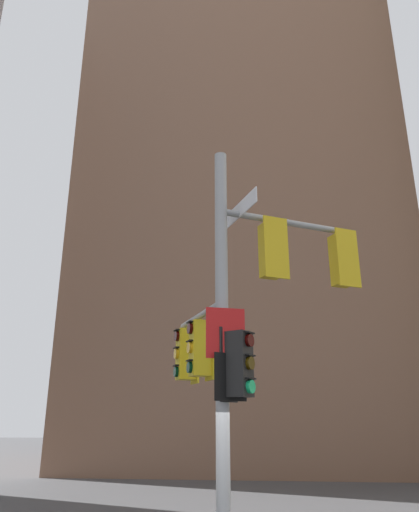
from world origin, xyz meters
TOP-DOWN VIEW (x-y plane):
  - building_mid_block at (-0.45, 22.71)m, footprint 17.37×17.37m
  - signal_pole_assembly at (0.28, 0.58)m, footprint 3.67×2.66m

SIDE VIEW (x-z plane):
  - signal_pole_assembly at x=0.28m, z-range 0.47..7.49m
  - building_mid_block at x=-0.45m, z-range 0.00..46.92m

